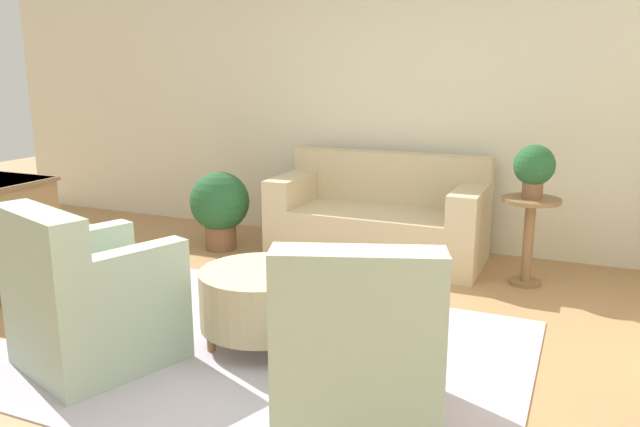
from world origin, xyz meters
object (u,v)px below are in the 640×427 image
object	(u,v)px
ottoman_table	(261,298)
potted_plant_floor	(220,205)
couch	(379,220)
side_table	(529,228)
potted_plant_on_side_table	(534,167)
armchair_right	(357,354)
armchair_left	(89,303)

from	to	relation	value
ottoman_table	potted_plant_floor	distance (m)	2.15
couch	side_table	distance (m)	1.32
couch	potted_plant_on_side_table	distance (m)	1.44
armchair_right	potted_plant_floor	size ratio (longest dim) A/B	1.33
potted_plant_on_side_table	potted_plant_floor	distance (m)	2.78
ottoman_table	armchair_left	bearing A→B (deg)	-140.85
couch	potted_plant_floor	bearing A→B (deg)	-165.87
potted_plant_floor	armchair_right	bearing A→B (deg)	-46.21
armchair_left	ottoman_table	xyz separation A→B (m)	(0.76, 0.62, -0.07)
couch	armchair_left	distance (m)	2.79
armchair_right	ottoman_table	size ratio (longest dim) A/B	1.30
potted_plant_on_side_table	potted_plant_floor	world-z (taller)	potted_plant_on_side_table
armchair_left	ottoman_table	world-z (taller)	armchair_left
ottoman_table	potted_plant_on_side_table	bearing A→B (deg)	52.44
armchair_left	potted_plant_on_side_table	bearing A→B (deg)	48.42
side_table	potted_plant_on_side_table	size ratio (longest dim) A/B	1.68
couch	armchair_left	size ratio (longest dim) A/B	1.89
armchair_right	ottoman_table	distance (m)	1.05
ottoman_table	potted_plant_on_side_table	size ratio (longest dim) A/B	1.82
armchair_left	potted_plant_floor	bearing A→B (deg)	104.37
potted_plant_on_side_table	armchair_right	bearing A→B (deg)	-102.44
couch	armchair_right	bearing A→B (deg)	-73.99
armchair_left	potted_plant_floor	xyz separation A→B (m)	(-0.59, 2.29, 0.05)
potted_plant_floor	armchair_left	bearing A→B (deg)	-75.63
couch	ottoman_table	distance (m)	2.04
armchair_left	side_table	distance (m)	3.23
couch	potted_plant_floor	distance (m)	1.48
potted_plant_floor	ottoman_table	bearing A→B (deg)	-51.06
side_table	armchair_left	bearing A→B (deg)	-131.58
ottoman_table	potted_plant_on_side_table	distance (m)	2.35
armchair_left	side_table	size ratio (longest dim) A/B	1.41
armchair_right	potted_plant_on_side_table	size ratio (longest dim) A/B	2.37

